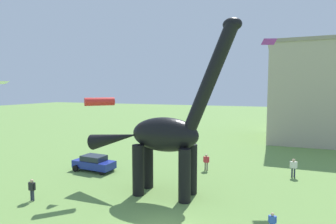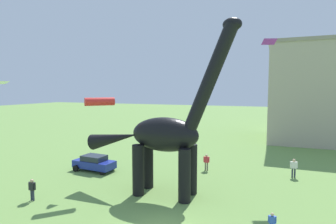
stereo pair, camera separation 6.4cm
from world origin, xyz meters
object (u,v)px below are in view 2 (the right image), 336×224
object	(u,v)px
person_watching_child	(32,188)
kite_drifting	(1,83)
parked_sedan_left	(94,163)
kite_near_high	(269,42)
kite_high_left	(99,101)
person_strolling_adult	(272,221)
person_near_flyer	(206,161)
person_photographer	(294,166)
dinosaur_sculpture	(164,134)

from	to	relation	value
person_watching_child	kite_drifting	distance (m)	7.83
parked_sedan_left	kite_near_high	size ratio (longest dim) A/B	3.16
kite_high_left	kite_near_high	size ratio (longest dim) A/B	1.80
person_strolling_adult	kite_high_left	size ratio (longest dim) A/B	0.49
person_strolling_adult	person_watching_child	xyz separation A→B (m)	(-16.34, -1.47, 0.24)
kite_near_high	kite_drifting	bearing A→B (deg)	-144.54
person_near_flyer	kite_high_left	distance (m)	12.11
kite_drifting	kite_high_left	size ratio (longest dim) A/B	0.39
kite_high_left	person_strolling_adult	bearing A→B (deg)	-12.63
person_strolling_adult	kite_drifting	xyz separation A→B (m)	(-18.04, -2.18, 7.85)
person_near_flyer	person_photographer	xyz separation A→B (m)	(8.00, 0.79, 0.06)
parked_sedan_left	person_strolling_adult	size ratio (longest dim) A/B	3.56
person_watching_child	kite_high_left	bearing A→B (deg)	171.54
person_photographer	kite_near_high	distance (m)	11.55
dinosaur_sculpture	person_near_flyer	world-z (taller)	dinosaur_sculpture
parked_sedan_left	kite_drifting	distance (m)	11.62
kite_drifting	person_photographer	bearing A→B (deg)	34.25
person_watching_child	kite_drifting	world-z (taller)	kite_drifting
kite_high_left	person_near_flyer	bearing A→B (deg)	45.48
dinosaur_sculpture	kite_drifting	distance (m)	12.16
person_watching_child	kite_drifting	size ratio (longest dim) A/B	1.70
person_photographer	kite_near_high	world-z (taller)	kite_near_high
person_photographer	parked_sedan_left	bearing A→B (deg)	84.59
person_strolling_adult	person_watching_child	distance (m)	16.41
dinosaur_sculpture	person_watching_child	world-z (taller)	dinosaur_sculpture
kite_drifting	person_watching_child	bearing A→B (deg)	22.63
kite_high_left	kite_near_high	bearing A→B (deg)	28.95
dinosaur_sculpture	kite_near_high	xyz separation A→B (m)	(7.19, 6.95, 7.61)
person_watching_child	kite_near_high	world-z (taller)	kite_near_high
kite_near_high	person_near_flyer	bearing A→B (deg)	176.78
person_photographer	kite_near_high	bearing A→B (deg)	94.05
kite_drifting	kite_near_high	bearing A→B (deg)	35.46
person_photographer	person_watching_child	bearing A→B (deg)	104.76
parked_sedan_left	dinosaur_sculpture	bearing A→B (deg)	-15.17
parked_sedan_left	person_strolling_adult	xyz separation A→B (m)	(16.68, -6.34, -0.07)
person_strolling_adult	kite_drifting	world-z (taller)	kite_drifting
person_near_flyer	person_photographer	world-z (taller)	person_photographer
person_strolling_adult	kite_drifting	bearing A→B (deg)	-31.92
person_strolling_adult	kite_high_left	world-z (taller)	kite_high_left
person_photographer	kite_near_high	xyz separation A→B (m)	(-2.43, -1.11, 11.24)
person_near_flyer	kite_drifting	distance (m)	18.89
dinosaur_sculpture	person_photographer	world-z (taller)	dinosaur_sculpture
person_watching_child	person_strolling_adult	bearing A→B (deg)	118.03
person_near_flyer	kite_high_left	xyz separation A→B (m)	(-7.33, -7.45, 6.12)
kite_drifting	kite_near_high	size ratio (longest dim) A/B	0.70
dinosaur_sculpture	kite_high_left	bearing A→B (deg)	-175.73
person_watching_child	kite_high_left	distance (m)	8.10
kite_drifting	kite_near_high	xyz separation A→B (m)	(17.35, 12.36, 3.71)
dinosaur_sculpture	parked_sedan_left	bearing A→B (deg)	162.91
dinosaur_sculpture	kite_drifting	world-z (taller)	dinosaur_sculpture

